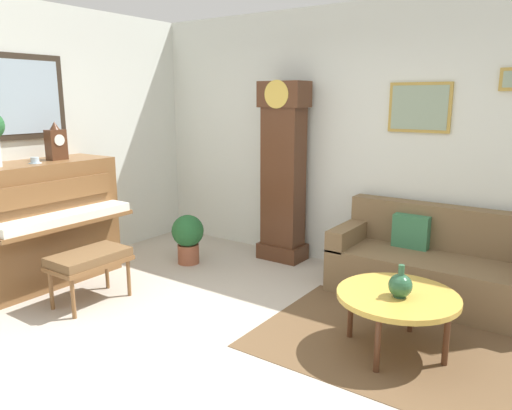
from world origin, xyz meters
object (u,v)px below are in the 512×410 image
at_px(couch, 438,266).
at_px(piano, 42,223).
at_px(piano_bench, 89,260).
at_px(grandfather_clock, 283,177).
at_px(potted_plant, 188,236).
at_px(coffee_table, 398,298).
at_px(teacup, 35,161).
at_px(green_jug, 400,285).
at_px(mantel_clock, 56,143).

bearing_deg(couch, piano, -150.92).
xyz_separation_m(piano_bench, grandfather_clock, (0.77, 2.07, 0.56)).
relative_size(piano_bench, potted_plant, 1.25).
relative_size(piano_bench, couch, 0.37).
distance_m(coffee_table, teacup, 3.48).
bearing_deg(teacup, piano_bench, 0.68).
distance_m(coffee_table, potted_plant, 2.66).
height_order(piano_bench, couch, couch).
distance_m(couch, green_jug, 1.25).
bearing_deg(mantel_clock, piano, -90.64).
height_order(piano_bench, mantel_clock, mantel_clock).
bearing_deg(potted_plant, piano_bench, -89.15).
height_order(coffee_table, green_jug, green_jug).
bearing_deg(potted_plant, coffee_table, -12.29).
xyz_separation_m(couch, green_jug, (0.05, -1.23, 0.22)).
bearing_deg(couch, mantel_clock, -153.98).
bearing_deg(green_jug, potted_plant, 166.85).
bearing_deg(piano, teacup, -34.72).
distance_m(couch, potted_plant, 2.65).
xyz_separation_m(couch, teacup, (-3.27, -1.93, 0.94)).
xyz_separation_m(green_jug, potted_plant, (-2.63, 0.61, -0.21)).
relative_size(piano_bench, mantel_clock, 1.84).
bearing_deg(piano_bench, coffee_table, 16.16).
bearing_deg(coffee_table, piano_bench, -163.84).
height_order(mantel_clock, teacup, mantel_clock).
bearing_deg(teacup, potted_plant, 62.28).
height_order(grandfather_clock, teacup, grandfather_clock).
height_order(coffee_table, teacup, teacup).
height_order(couch, mantel_clock, mantel_clock).
bearing_deg(grandfather_clock, teacup, -125.47).
bearing_deg(couch, piano_bench, -143.05).
distance_m(coffee_table, mantel_clock, 3.55).
bearing_deg(green_jug, grandfather_clock, 143.38).
xyz_separation_m(mantel_clock, teacup, (0.09, -0.29, -0.15)).
relative_size(grandfather_clock, potted_plant, 3.62).
distance_m(piano, grandfather_clock, 2.58).
xyz_separation_m(teacup, green_jug, (3.32, 0.71, -0.72)).
distance_m(piano, piano_bench, 0.83).
xyz_separation_m(piano, coffee_table, (3.39, 0.69, -0.20)).
relative_size(couch, coffee_table, 2.16).
relative_size(piano, coffee_table, 1.64).
bearing_deg(mantel_clock, grandfather_clock, 48.71).
bearing_deg(piano_bench, couch, 36.95).
xyz_separation_m(couch, potted_plant, (-2.58, -0.61, 0.01)).
xyz_separation_m(piano_bench, couch, (2.56, 1.93, -0.09)).
xyz_separation_m(couch, mantel_clock, (-3.36, -1.64, 1.09)).
relative_size(piano_bench, coffee_table, 0.80).
relative_size(piano, mantel_clock, 3.79).
bearing_deg(grandfather_clock, green_jug, -36.62).
bearing_deg(potted_plant, mantel_clock, -127.22).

